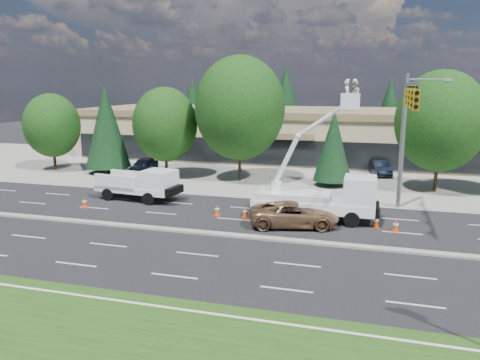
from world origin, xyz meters
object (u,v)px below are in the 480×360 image
(utility_pickup, at_px, (142,187))
(minivan, at_px, (294,214))
(signal_mast, at_px, (406,121))
(bucket_truck, at_px, (324,192))

(utility_pickup, height_order, minivan, utility_pickup)
(signal_mast, height_order, minivan, signal_mast)
(utility_pickup, bearing_deg, minivan, -9.44)
(utility_pickup, distance_m, minivan, 12.20)
(bucket_truck, distance_m, minivan, 2.58)
(signal_mast, relative_size, minivan, 1.93)
(minivan, bearing_deg, bucket_truck, -54.82)
(bucket_truck, relative_size, minivan, 1.63)
(signal_mast, relative_size, bucket_truck, 1.18)
(utility_pickup, bearing_deg, signal_mast, 9.36)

